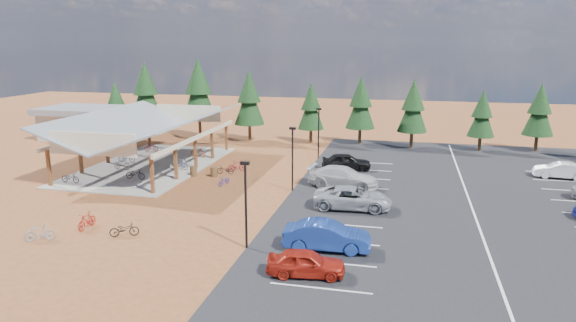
{
  "coord_description": "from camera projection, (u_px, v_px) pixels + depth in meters",
  "views": [
    {
      "loc": [
        13.66,
        -36.42,
        11.65
      ],
      "look_at": [
        4.29,
        3.5,
        2.06
      ],
      "focal_mm": 32.0,
      "sensor_mm": 36.0,
      "label": 1
    }
  ],
  "objects": [
    {
      "name": "ground",
      "position": [
        225.0,
        194.0,
        40.22
      ],
      "size": [
        140.0,
        140.0,
        0.0
      ],
      "primitive_type": "plane",
      "color": "brown",
      "rests_on": "ground"
    },
    {
      "name": "asphalt_lot",
      "position": [
        468.0,
        198.0,
        38.94
      ],
      "size": [
        27.0,
        44.0,
        0.04
      ],
      "primitive_type": "cube",
      "color": "black",
      "rests_on": "ground"
    },
    {
      "name": "concrete_pad",
      "position": [
        151.0,
        166.0,
        49.07
      ],
      "size": [
        10.6,
        18.6,
        0.1
      ],
      "primitive_type": "cube",
      "color": "gray",
      "rests_on": "ground"
    },
    {
      "name": "bike_pavilion",
      "position": [
        149.0,
        127.0,
        48.21
      ],
      "size": [
        11.65,
        19.4,
        4.97
      ],
      "color": "#562A18",
      "rests_on": "concrete_pad"
    },
    {
      "name": "outbuilding",
      "position": [
        88.0,
        123.0,
        62.16
      ],
      "size": [
        11.0,
        7.0,
        3.9
      ],
      "color": "#ADA593",
      "rests_on": "ground"
    },
    {
      "name": "lamp_post_0",
      "position": [
        246.0,
        199.0,
        28.95
      ],
      "size": [
        0.5,
        0.25,
        5.14
      ],
      "color": "black",
      "rests_on": "ground"
    },
    {
      "name": "lamp_post_1",
      "position": [
        292.0,
        154.0,
        40.33
      ],
      "size": [
        0.5,
        0.25,
        5.14
      ],
      "color": "black",
      "rests_on": "ground"
    },
    {
      "name": "lamp_post_2",
      "position": [
        319.0,
        130.0,
        51.7
      ],
      "size": [
        0.5,
        0.25,
        5.14
      ],
      "color": "black",
      "rests_on": "ground"
    },
    {
      "name": "trash_bin_0",
      "position": [
        194.0,
        171.0,
        45.33
      ],
      "size": [
        0.6,
        0.6,
        0.9
      ],
      "primitive_type": "cylinder",
      "color": "#51371D",
      "rests_on": "ground"
    },
    {
      "name": "trash_bin_1",
      "position": [
        214.0,
        172.0,
        45.11
      ],
      "size": [
        0.6,
        0.6,
        0.9
      ],
      "primitive_type": "cylinder",
      "color": "#51371D",
      "rests_on": "ground"
    },
    {
      "name": "pine_0",
      "position": [
        116.0,
        102.0,
        66.25
      ],
      "size": [
        2.82,
        2.82,
        6.57
      ],
      "color": "#382314",
      "rests_on": "ground"
    },
    {
      "name": "pine_1",
      "position": [
        146.0,
        91.0,
        64.25
      ],
      "size": [
        3.93,
        3.93,
        9.16
      ],
      "color": "#382314",
      "rests_on": "ground"
    },
    {
      "name": "pine_2",
      "position": [
        199.0,
        90.0,
        62.26
      ],
      "size": [
        4.17,
        4.17,
        9.71
      ],
      "color": "#382314",
      "rests_on": "ground"
    },
    {
      "name": "pine_3",
      "position": [
        249.0,
        98.0,
        60.51
      ],
      "size": [
        3.56,
        3.56,
        8.3
      ],
      "color": "#382314",
      "rests_on": "ground"
    },
    {
      "name": "pine_4",
      "position": [
        311.0,
        107.0,
        59.15
      ],
      "size": [
        3.03,
        3.03,
        7.05
      ],
      "color": "#382314",
      "rests_on": "ground"
    },
    {
      "name": "pine_5",
      "position": [
        361.0,
        103.0,
        58.43
      ],
      "size": [
        3.37,
        3.37,
        7.84
      ],
      "color": "#382314",
      "rests_on": "ground"
    },
    {
      "name": "pine_6",
      "position": [
        413.0,
        106.0,
        56.4
      ],
      "size": [
        3.28,
        3.28,
        7.65
      ],
      "color": "#382314",
      "rests_on": "ground"
    },
    {
      "name": "pine_7",
      "position": [
        482.0,
        114.0,
        54.97
      ],
      "size": [
        2.85,
        2.85,
        6.65
      ],
      "color": "#382314",
      "rests_on": "ground"
    },
    {
      "name": "pine_8",
      "position": [
        540.0,
        110.0,
        54.63
      ],
      "size": [
        3.17,
        3.17,
        7.38
      ],
      "color": "#382314",
      "rests_on": "ground"
    },
    {
      "name": "bike_0",
      "position": [
        70.0,
        178.0,
        42.86
      ],
      "size": [
        1.73,
        0.7,
        0.89
      ],
      "primitive_type": "imported",
      "rotation": [
        0.0,
        0.0,
        1.51
      ],
      "color": "black",
      "rests_on": "concrete_pad"
    },
    {
      "name": "bike_1",
      "position": [
        122.0,
        164.0,
        47.39
      ],
      "size": [
        1.73,
        0.56,
        1.03
      ],
      "primitive_type": "imported",
      "rotation": [
        0.0,
        0.0,
        1.53
      ],
      "color": "gray",
      "rests_on": "concrete_pad"
    },
    {
      "name": "bike_2",
      "position": [
        127.0,
        158.0,
        50.16
      ],
      "size": [
        1.73,
        0.74,
        0.89
      ],
      "primitive_type": "imported",
      "rotation": [
        0.0,
        0.0,
        1.66
      ],
      "color": "#24498C",
      "rests_on": "concrete_pad"
    },
    {
      "name": "bike_3",
      "position": [
        151.0,
        147.0,
        55.04
      ],
      "size": [
        1.58,
        0.8,
        0.91
      ],
      "primitive_type": "imported",
      "rotation": [
        0.0,
        0.0,
        1.83
      ],
      "color": "maroon",
      "rests_on": "concrete_pad"
    },
    {
      "name": "bike_4",
      "position": [
        135.0,
        174.0,
        43.96
      ],
      "size": [
        1.79,
        0.67,
        0.93
      ],
      "primitive_type": "imported",
      "rotation": [
        0.0,
        0.0,
        1.54
      ],
      "color": "black",
      "rests_on": "concrete_pad"
    },
    {
      "name": "bike_5",
      "position": [
        179.0,
        164.0,
        47.19
      ],
      "size": [
        1.83,
        0.56,
        1.09
      ],
      "primitive_type": "imported",
      "rotation": [
        0.0,
        0.0,
        1.59
      ],
      "color": "gray",
      "rests_on": "concrete_pad"
    },
    {
      "name": "bike_6",
      "position": [
        180.0,
        163.0,
        48.27
      ],
      "size": [
        1.67,
        0.88,
        0.83
      ],
      "primitive_type": "imported",
      "rotation": [
        0.0,
        0.0,
        1.35
      ],
      "color": "#22279A",
      "rests_on": "concrete_pad"
    },
    {
      "name": "bike_7",
      "position": [
        198.0,
        152.0,
        52.35
      ],
      "size": [
        1.8,
        0.78,
        1.05
      ],
      "primitive_type": "imported",
      "rotation": [
        0.0,
        0.0,
        1.4
      ],
      "color": "brown",
      "rests_on": "concrete_pad"
    },
    {
      "name": "bike_11",
      "position": [
        87.0,
        221.0,
        32.61
      ],
      "size": [
        0.56,
        1.78,
        1.06
      ],
      "primitive_type": "imported",
      "rotation": [
        0.0,
        0.0,
        -0.03
      ],
      "color": "#9E120C",
      "rests_on": "ground"
    },
    {
      "name": "bike_12",
      "position": [
        124.0,
        229.0,
        31.3
      ],
      "size": [
        1.84,
        1.34,
        0.92
      ],
      "primitive_type": "imported",
      "rotation": [
        0.0,
        0.0,
        2.04
      ],
      "color": "black",
      "rests_on": "ground"
    },
    {
      "name": "bike_13",
      "position": [
        40.0,
        233.0,
        30.56
      ],
      "size": [
        1.77,
        1.26,
        1.05
      ],
      "primitive_type": "imported",
      "rotation": [
        0.0,
        0.0,
        5.21
      ],
      "color": "gray",
      "rests_on": "ground"
    },
    {
      "name": "bike_14",
      "position": [
        224.0,
        181.0,
        42.47
      ],
      "size": [
        0.86,
        1.59,
        0.79
      ],
      "primitive_type": "imported",
      "rotation": [
        0.0,
        0.0,
        -0.23
      ],
      "color": "navy",
      "rests_on": "ground"
    },
    {
      "name": "bike_15",
      "position": [
        237.0,
        166.0,
        47.03
      ],
      "size": [
        1.7,
        1.36,
        1.03
      ],
      "primitive_type": "imported",
      "rotation": [
        0.0,
        0.0,
        2.16
      ],
      "color": "maroon",
      "rests_on": "ground"
    },
    {
      "name": "bike_16",
      "position": [
        225.0,
        170.0,
        46.05
      ],
      "size": [
        1.55,
        0.59,
        0.81
      ],
      "primitive_type": "imported",
      "rotation": [
        0.0,
        0.0,
        4.75
      ],
      "color": "black",
      "rests_on": "ground"
    },
    {
      "name": "car_0",
      "position": [
        306.0,
        263.0,
        25.95
      ],
      "size": [
        4.15,
        2.09,
        1.36
      ],
      "primitive_type": "imported",
      "rotation": [
        0.0,
        0.0,
        1.7
      ],
      "color": "#9F1D10",
      "rests_on": "asphalt_lot"
    },
    {
      "name": "car_1",
      "position": [
        327.0,
        236.0,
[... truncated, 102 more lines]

